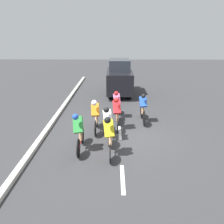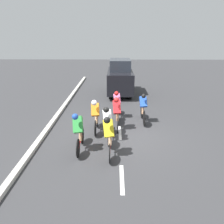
{
  "view_description": "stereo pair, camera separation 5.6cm",
  "coord_description": "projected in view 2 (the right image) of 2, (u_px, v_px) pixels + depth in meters",
  "views": [
    {
      "loc": [
        0.26,
        8.41,
        3.99
      ],
      "look_at": [
        0.34,
        -0.17,
        0.95
      ],
      "focal_mm": 35.0,
      "sensor_mm": 36.0,
      "label": 1
    },
    {
      "loc": [
        0.21,
        8.41,
        3.99
      ],
      "look_at": [
        0.34,
        -0.17,
        0.95
      ],
      "focal_mm": 35.0,
      "sensor_mm": 36.0,
      "label": 2
    }
  ],
  "objects": [
    {
      "name": "ground_plane",
      "position": [
        120.0,
        134.0,
        9.26
      ],
      "size": [
        60.0,
        60.0,
        0.0
      ],
      "primitive_type": "plane",
      "color": "#38383A"
    },
    {
      "name": "cyclist_yellow",
      "position": [
        109.0,
        134.0,
        7.4
      ],
      "size": [
        0.4,
        1.69,
        1.53
      ],
      "color": "black",
      "rests_on": "ground"
    },
    {
      "name": "cyclist_red",
      "position": [
        117.0,
        112.0,
        9.52
      ],
      "size": [
        0.37,
        1.62,
        1.54
      ],
      "color": "black",
      "rests_on": "ground"
    },
    {
      "name": "cyclist_green",
      "position": [
        79.0,
        131.0,
        7.7
      ],
      "size": [
        0.39,
        1.68,
        1.52
      ],
      "color": "black",
      "rests_on": "ground"
    },
    {
      "name": "cyclist_orange",
      "position": [
        96.0,
        115.0,
        9.25
      ],
      "size": [
        0.36,
        1.63,
        1.51
      ],
      "color": "black",
      "rests_on": "ground"
    },
    {
      "name": "lane_stripe_far",
      "position": [
        119.0,
        109.0,
        12.43
      ],
      "size": [
        0.12,
        1.4,
        0.01
      ],
      "primitive_type": "cube",
      "color": "white",
      "rests_on": "ground"
    },
    {
      "name": "cyclist_white",
      "position": [
        108.0,
        122.0,
        8.5
      ],
      "size": [
        0.41,
        1.67,
        1.48
      ],
      "color": "black",
      "rests_on": "ground"
    },
    {
      "name": "cyclist_pink",
      "position": [
        117.0,
        104.0,
        10.91
      ],
      "size": [
        0.4,
        1.66,
        1.44
      ],
      "color": "black",
      "rests_on": "ground"
    },
    {
      "name": "curb",
      "position": [
        46.0,
        131.0,
        9.44
      ],
      "size": [
        0.2,
        25.15,
        0.14
      ],
      "primitive_type": "cube",
      "color": "beige",
      "rests_on": "ground"
    },
    {
      "name": "lane_stripe_near",
      "position": [
        122.0,
        179.0,
        6.4
      ],
      "size": [
        0.12,
        1.4,
        0.01
      ],
      "primitive_type": "cube",
      "color": "white",
      "rests_on": "ground"
    },
    {
      "name": "lane_stripe_mid",
      "position": [
        120.0,
        133.0,
        9.42
      ],
      "size": [
        0.12,
        1.4,
        0.01
      ],
      "primitive_type": "cube",
      "color": "white",
      "rests_on": "ground"
    },
    {
      "name": "cyclist_blue",
      "position": [
        143.0,
        107.0,
        10.34
      ],
      "size": [
        0.37,
        1.73,
        1.47
      ],
      "color": "black",
      "rests_on": "ground"
    },
    {
      "name": "support_car",
      "position": [
        120.0,
        77.0,
        15.26
      ],
      "size": [
        1.7,
        3.99,
        2.41
      ],
      "color": "black",
      "rests_on": "ground"
    }
  ]
}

